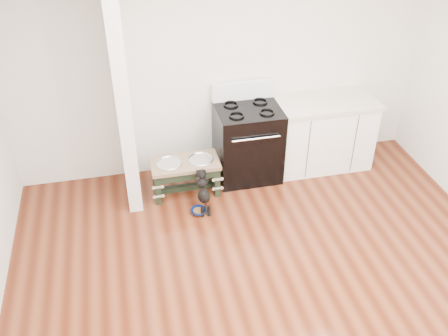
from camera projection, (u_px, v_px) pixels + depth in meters
ground at (281, 309)px, 4.56m from camera, size 5.00×5.00×0.00m
room_shell at (295, 161)px, 3.65m from camera, size 5.00×5.00×5.00m
partition_wall at (121, 89)px, 5.27m from camera, size 0.15×0.80×2.70m
oven_range at (248, 141)px, 6.07m from camera, size 0.76×0.69×1.14m
cabinet_run at (322, 133)px, 6.28m from camera, size 1.24×0.64×0.91m
dog_feeder at (185, 171)px, 5.85m from camera, size 0.79×0.42×0.45m
puppy at (203, 191)px, 5.60m from camera, size 0.14×0.41×0.48m
floor_bowl at (198, 211)px, 5.67m from camera, size 0.18×0.18×0.06m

